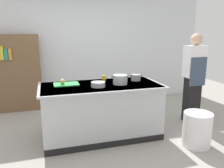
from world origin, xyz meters
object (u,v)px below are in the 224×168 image
(stock_pot, at_px, (120,80))
(person_chef, at_px, (194,76))
(trash_bin, at_px, (197,129))
(mixing_bowl, at_px, (98,84))
(onion, at_px, (63,82))
(juice_cup, at_px, (104,78))
(bookshelf, at_px, (14,73))
(sauce_pan, at_px, (136,78))

(stock_pot, distance_m, person_chef, 1.57)
(trash_bin, bearing_deg, mixing_bowl, 156.05)
(onion, xyz_separation_m, stock_pot, (0.92, -0.17, 0.01))
(juice_cup, xyz_separation_m, bookshelf, (-1.65, 1.55, -0.10))
(trash_bin, bearing_deg, onion, 155.76)
(sauce_pan, distance_m, mixing_bowl, 0.80)
(trash_bin, xyz_separation_m, bookshelf, (-2.88, 2.56, 0.58))
(mixing_bowl, distance_m, bookshelf, 2.42)
(stock_pot, bearing_deg, sauce_pan, 27.89)
(mixing_bowl, bearing_deg, person_chef, 7.75)
(onion, bearing_deg, stock_pot, -10.46)
(juice_cup, height_order, trash_bin, juice_cup)
(juice_cup, distance_m, bookshelf, 2.26)
(onion, bearing_deg, mixing_bowl, -25.02)
(mixing_bowl, distance_m, person_chef, 1.97)
(trash_bin, distance_m, person_chef, 1.22)
(juice_cup, height_order, bookshelf, bookshelf)
(sauce_pan, distance_m, trash_bin, 1.31)
(sauce_pan, bearing_deg, juice_cup, 168.04)
(mixing_bowl, xyz_separation_m, juice_cup, (0.19, 0.38, 0.01))
(stock_pot, bearing_deg, juice_cup, 123.24)
(sauce_pan, xyz_separation_m, trash_bin, (0.67, -0.90, -0.69))
(mixing_bowl, relative_size, trash_bin, 0.42)
(person_chef, bearing_deg, bookshelf, 69.72)
(onion, bearing_deg, person_chef, 0.40)
(person_chef, bearing_deg, mixing_bowl, 103.53)
(juice_cup, xyz_separation_m, trash_bin, (1.23, -1.02, -0.68))
(juice_cup, relative_size, person_chef, 0.06)
(bookshelf, bearing_deg, trash_bin, -41.68)
(sauce_pan, relative_size, mixing_bowl, 1.05)
(stock_pot, height_order, person_chef, person_chef)
(onion, xyz_separation_m, mixing_bowl, (0.53, -0.25, -0.03))
(onion, xyz_separation_m, sauce_pan, (1.28, 0.02, -0.01))
(mixing_bowl, xyz_separation_m, trash_bin, (1.42, -0.63, -0.67))
(stock_pot, relative_size, trash_bin, 0.56)
(onion, xyz_separation_m, bookshelf, (-0.92, 1.68, -0.11))
(mixing_bowl, bearing_deg, bookshelf, 127.03)
(bookshelf, bearing_deg, person_chef, -26.06)
(stock_pot, bearing_deg, trash_bin, -34.57)
(stock_pot, relative_size, bookshelf, 0.18)
(stock_pot, xyz_separation_m, person_chef, (1.55, 0.19, -0.06))
(sauce_pan, relative_size, bookshelf, 0.14)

